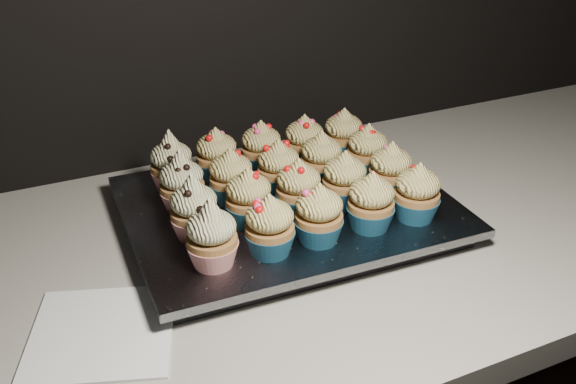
% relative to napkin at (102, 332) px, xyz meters
% --- Properties ---
extents(worktop, '(2.44, 0.64, 0.04)m').
position_rel_napkin_xyz_m(worktop, '(0.17, 0.10, -0.02)').
color(worktop, beige).
rests_on(worktop, cabinet).
extents(napkin, '(0.20, 0.20, 0.00)m').
position_rel_napkin_xyz_m(napkin, '(0.00, 0.00, 0.00)').
color(napkin, white).
rests_on(napkin, worktop).
extents(baking_tray, '(0.43, 0.33, 0.02)m').
position_rel_napkin_xyz_m(baking_tray, '(0.29, 0.13, 0.01)').
color(baking_tray, black).
rests_on(baking_tray, worktop).
extents(foil_lining, '(0.46, 0.37, 0.01)m').
position_rel_napkin_xyz_m(foil_lining, '(0.29, 0.13, 0.03)').
color(foil_lining, silver).
rests_on(foil_lining, baking_tray).
extents(cupcake_0, '(0.06, 0.06, 0.10)m').
position_rel_napkin_xyz_m(cupcake_0, '(0.14, 0.03, 0.07)').
color(cupcake_0, red).
rests_on(cupcake_0, foil_lining).
extents(cupcake_1, '(0.06, 0.06, 0.08)m').
position_rel_napkin_xyz_m(cupcake_1, '(0.22, 0.02, 0.07)').
color(cupcake_1, navy).
rests_on(cupcake_1, foil_lining).
extents(cupcake_2, '(0.06, 0.06, 0.08)m').
position_rel_napkin_xyz_m(cupcake_2, '(0.29, 0.02, 0.07)').
color(cupcake_2, navy).
rests_on(cupcake_2, foil_lining).
extents(cupcake_3, '(0.06, 0.06, 0.08)m').
position_rel_napkin_xyz_m(cupcake_3, '(0.36, 0.02, 0.07)').
color(cupcake_3, navy).
rests_on(cupcake_3, foil_lining).
extents(cupcake_4, '(0.06, 0.06, 0.08)m').
position_rel_napkin_xyz_m(cupcake_4, '(0.43, 0.02, 0.07)').
color(cupcake_4, navy).
rests_on(cupcake_4, foil_lining).
extents(cupcake_5, '(0.06, 0.06, 0.10)m').
position_rel_napkin_xyz_m(cupcake_5, '(0.14, 0.10, 0.07)').
color(cupcake_5, red).
rests_on(cupcake_5, foil_lining).
extents(cupcake_6, '(0.06, 0.06, 0.08)m').
position_rel_napkin_xyz_m(cupcake_6, '(0.22, 0.10, 0.07)').
color(cupcake_6, navy).
rests_on(cupcake_6, foil_lining).
extents(cupcake_7, '(0.06, 0.06, 0.08)m').
position_rel_napkin_xyz_m(cupcake_7, '(0.29, 0.10, 0.07)').
color(cupcake_7, navy).
rests_on(cupcake_7, foil_lining).
extents(cupcake_8, '(0.06, 0.06, 0.08)m').
position_rel_napkin_xyz_m(cupcake_8, '(0.36, 0.09, 0.07)').
color(cupcake_8, navy).
rests_on(cupcake_8, foil_lining).
extents(cupcake_9, '(0.06, 0.06, 0.08)m').
position_rel_napkin_xyz_m(cupcake_9, '(0.43, 0.09, 0.07)').
color(cupcake_9, navy).
rests_on(cupcake_9, foil_lining).
extents(cupcake_10, '(0.06, 0.06, 0.10)m').
position_rel_napkin_xyz_m(cupcake_10, '(0.15, 0.17, 0.07)').
color(cupcake_10, red).
rests_on(cupcake_10, foil_lining).
extents(cupcake_11, '(0.06, 0.06, 0.08)m').
position_rel_napkin_xyz_m(cupcake_11, '(0.22, 0.17, 0.07)').
color(cupcake_11, navy).
rests_on(cupcake_11, foil_lining).
extents(cupcake_12, '(0.06, 0.06, 0.08)m').
position_rel_napkin_xyz_m(cupcake_12, '(0.29, 0.16, 0.07)').
color(cupcake_12, navy).
rests_on(cupcake_12, foil_lining).
extents(cupcake_13, '(0.06, 0.06, 0.08)m').
position_rel_napkin_xyz_m(cupcake_13, '(0.36, 0.17, 0.07)').
color(cupcake_13, navy).
rests_on(cupcake_13, foil_lining).
extents(cupcake_14, '(0.06, 0.06, 0.08)m').
position_rel_napkin_xyz_m(cupcake_14, '(0.44, 0.16, 0.07)').
color(cupcake_14, navy).
rests_on(cupcake_14, foil_lining).
extents(cupcake_15, '(0.06, 0.06, 0.10)m').
position_rel_napkin_xyz_m(cupcake_15, '(0.15, 0.24, 0.07)').
color(cupcake_15, red).
rests_on(cupcake_15, foil_lining).
extents(cupcake_16, '(0.06, 0.06, 0.08)m').
position_rel_napkin_xyz_m(cupcake_16, '(0.22, 0.24, 0.07)').
color(cupcake_16, navy).
rests_on(cupcake_16, foil_lining).
extents(cupcake_17, '(0.06, 0.06, 0.08)m').
position_rel_napkin_xyz_m(cupcake_17, '(0.30, 0.24, 0.07)').
color(cupcake_17, navy).
rests_on(cupcake_17, foil_lining).
extents(cupcake_18, '(0.06, 0.06, 0.08)m').
position_rel_napkin_xyz_m(cupcake_18, '(0.37, 0.23, 0.07)').
color(cupcake_18, navy).
rests_on(cupcake_18, foil_lining).
extents(cupcake_19, '(0.06, 0.06, 0.08)m').
position_rel_napkin_xyz_m(cupcake_19, '(0.43, 0.23, 0.07)').
color(cupcake_19, navy).
rests_on(cupcake_19, foil_lining).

